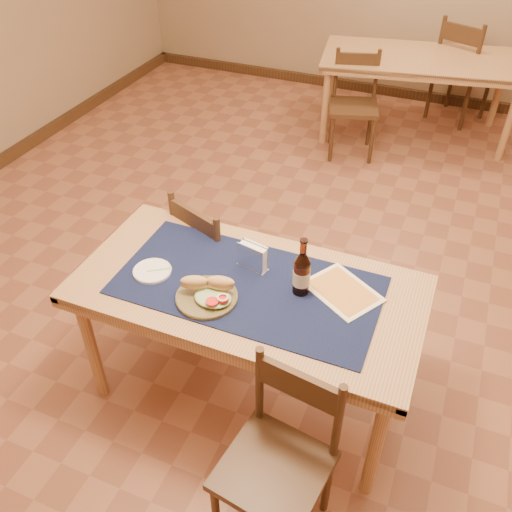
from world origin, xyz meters
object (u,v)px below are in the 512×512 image
at_px(main_table, 248,299).
at_px(back_table, 421,66).
at_px(chair_main_near, 279,459).
at_px(beer_bottle, 302,273).
at_px(chair_main_far, 217,257).
at_px(napkin_holder, 253,257).
at_px(sandwich_plate, 208,294).

relative_size(main_table, back_table, 0.85).
relative_size(chair_main_near, beer_bottle, 2.97).
relative_size(chair_main_far, beer_bottle, 3.05).
distance_m(chair_main_far, beer_bottle, 0.84).
xyz_separation_m(chair_main_far, chair_main_near, (0.76, -1.04, -0.01)).
bearing_deg(napkin_holder, beer_bottle, -15.45).
distance_m(chair_main_far, chair_main_near, 1.29).
height_order(back_table, napkin_holder, napkin_holder).
bearing_deg(sandwich_plate, back_table, 83.79).
height_order(chair_main_far, napkin_holder, napkin_holder).
bearing_deg(back_table, napkin_holder, -95.03).
relative_size(chair_main_near, napkin_holder, 5.39).
height_order(chair_main_near, napkin_holder, napkin_holder).
xyz_separation_m(main_table, chair_main_far, (-0.39, 0.45, -0.21)).
xyz_separation_m(chair_main_far, napkin_holder, (0.36, -0.33, 0.36)).
bearing_deg(chair_main_far, chair_main_near, -53.67).
relative_size(beer_bottle, napkin_holder, 1.82).
bearing_deg(chair_main_far, beer_bottle, -32.83).
relative_size(chair_main_far, sandwich_plate, 3.19).
height_order(main_table, chair_main_far, chair_main_far).
distance_m(main_table, back_table, 3.41).
height_order(back_table, chair_main_near, chair_main_near).
bearing_deg(chair_main_far, main_table, -49.52).
bearing_deg(beer_bottle, napkin_holder, 164.55).
height_order(chair_main_near, sandwich_plate, chair_main_near).
distance_m(back_table, napkin_holder, 3.29).
bearing_deg(back_table, sandwich_plate, -96.21).
relative_size(back_table, sandwich_plate, 6.76).
relative_size(back_table, napkin_holder, 11.74).
bearing_deg(main_table, chair_main_near, -57.19).
relative_size(chair_main_far, chair_main_near, 1.03).
xyz_separation_m(chair_main_far, sandwich_plate, (0.26, -0.60, 0.32)).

